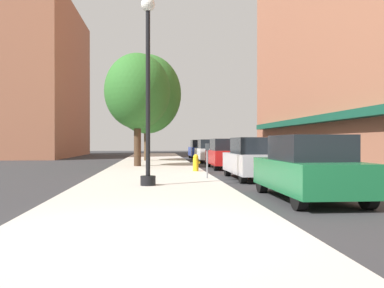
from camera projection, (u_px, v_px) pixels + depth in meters
The scene contains 13 objects.
ground_plane at pixel (222, 167), 24.66m from camera, with size 90.00×90.00×0.00m, color #2D2D30.
sidewalk_slab at pixel (154, 165), 25.32m from camera, with size 4.80×50.00×0.12m, color #B7B2A8.
building_far_background at pixel (46, 82), 42.26m from camera, with size 6.80×18.00×15.11m.
lamppost at pixel (148, 87), 13.11m from camera, with size 0.48×0.48×5.90m.
fire_hydrant at pixel (196, 163), 19.55m from camera, with size 0.33×0.26×0.79m.
parking_meter_near at pixel (207, 156), 15.73m from camera, with size 0.14×0.09×1.31m.
tree_near at pixel (137, 91), 23.62m from camera, with size 3.72×3.72×6.38m.
tree_mid at pixel (147, 94), 30.66m from camera, with size 5.06×5.06×7.79m.
car_green at pixel (308, 168), 10.67m from camera, with size 1.80×4.30×1.66m.
car_silver at pixel (254, 159), 16.57m from camera, with size 1.80×4.30×1.66m.
car_red at pixel (226, 154), 23.20m from camera, with size 1.80×4.30×1.66m.
car_white at pixel (210, 151), 30.22m from camera, with size 1.80×4.30×1.66m.
car_blue at pixel (200, 150), 36.69m from camera, with size 1.80×4.30×1.66m.
Camera 1 is at (0.13, -6.41, 1.49)m, focal length 39.14 mm.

